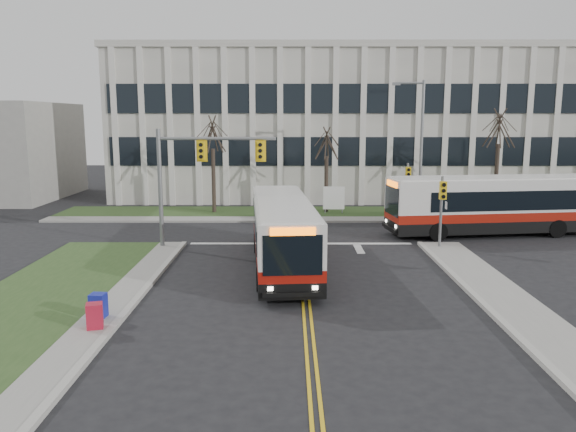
# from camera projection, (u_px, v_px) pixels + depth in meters

# --- Properties ---
(ground) EXTENTS (120.00, 120.00, 0.00)m
(ground) POSITION_uv_depth(u_px,v_px,m) (305.00, 289.00, 22.38)
(ground) COLOR black
(ground) RESTS_ON ground
(sidewalk_west) EXTENTS (1.20, 26.00, 0.14)m
(sidewalk_west) POSITION_uv_depth(u_px,v_px,m) (85.00, 335.00, 17.46)
(sidewalk_west) COLOR #9E9B93
(sidewalk_west) RESTS_ON ground
(sidewalk_east) EXTENTS (2.00, 26.00, 0.14)m
(sidewalk_east) POSITION_uv_depth(u_px,v_px,m) (550.00, 335.00, 17.42)
(sidewalk_east) COLOR #9E9B93
(sidewalk_east) RESTS_ON ground
(sidewalk_cross) EXTENTS (44.00, 1.60, 0.14)m
(sidewalk_cross) POSITION_uv_depth(u_px,v_px,m) (374.00, 220.00, 37.32)
(sidewalk_cross) COLOR #9E9B93
(sidewalk_cross) RESTS_ON ground
(building_lawn) EXTENTS (44.00, 5.00, 0.12)m
(building_lawn) POSITION_uv_depth(u_px,v_px,m) (368.00, 213.00, 40.08)
(building_lawn) COLOR #2F4B20
(building_lawn) RESTS_ON ground
(office_building) EXTENTS (40.00, 16.00, 12.00)m
(office_building) POSITION_uv_depth(u_px,v_px,m) (351.00, 126.00, 50.89)
(office_building) COLOR silver
(office_building) RESTS_ON ground
(mast_arm_signal) EXTENTS (6.11, 0.38, 6.20)m
(mast_arm_signal) POSITION_uv_depth(u_px,v_px,m) (192.00, 167.00, 28.72)
(mast_arm_signal) COLOR slate
(mast_arm_signal) RESTS_ON ground
(signal_pole_near) EXTENTS (0.34, 0.39, 3.80)m
(signal_pole_near) POSITION_uv_depth(u_px,v_px,m) (442.00, 202.00, 28.72)
(signal_pole_near) COLOR slate
(signal_pole_near) RESTS_ON ground
(signal_pole_far) EXTENTS (0.34, 0.39, 3.80)m
(signal_pole_far) POSITION_uv_depth(u_px,v_px,m) (408.00, 183.00, 37.10)
(signal_pole_far) COLOR slate
(signal_pole_far) RESTS_ON ground
(streetlight) EXTENTS (2.15, 0.25, 9.20)m
(streetlight) POSITION_uv_depth(u_px,v_px,m) (419.00, 141.00, 37.42)
(streetlight) COLOR slate
(streetlight) RESTS_ON ground
(directory_sign) EXTENTS (1.50, 0.12, 2.00)m
(directory_sign) POSITION_uv_depth(u_px,v_px,m) (334.00, 198.00, 39.41)
(directory_sign) COLOR slate
(directory_sign) RESTS_ON ground
(tree_left) EXTENTS (1.80, 1.80, 7.70)m
(tree_left) POSITION_uv_depth(u_px,v_px,m) (213.00, 136.00, 39.18)
(tree_left) COLOR #42352B
(tree_left) RESTS_ON ground
(tree_mid) EXTENTS (1.80, 1.80, 6.82)m
(tree_mid) POSITION_uv_depth(u_px,v_px,m) (327.00, 145.00, 39.46)
(tree_mid) COLOR #42352B
(tree_mid) RESTS_ON ground
(tree_right) EXTENTS (1.80, 1.80, 8.25)m
(tree_right) POSITION_uv_depth(u_px,v_px,m) (499.00, 130.00, 39.05)
(tree_right) COLOR #42352B
(tree_right) RESTS_ON ground
(bus_main) EXTENTS (3.32, 11.50, 3.02)m
(bus_main) POSITION_uv_depth(u_px,v_px,m) (282.00, 234.00, 25.47)
(bus_main) COLOR silver
(bus_main) RESTS_ON ground
(bus_cross) EXTENTS (12.75, 4.33, 3.33)m
(bus_cross) POSITION_uv_depth(u_px,v_px,m) (496.00, 207.00, 32.54)
(bus_cross) COLOR silver
(bus_cross) RESTS_ON ground
(newspaper_box_blue) EXTENTS (0.54, 0.50, 0.95)m
(newspaper_box_blue) POSITION_uv_depth(u_px,v_px,m) (98.00, 307.00, 18.77)
(newspaper_box_blue) COLOR #161F98
(newspaper_box_blue) RESTS_ON ground
(newspaper_box_red) EXTENTS (0.60, 0.57, 0.95)m
(newspaper_box_red) POSITION_uv_depth(u_px,v_px,m) (95.00, 318.00, 17.79)
(newspaper_box_red) COLOR #A7152B
(newspaper_box_red) RESTS_ON ground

